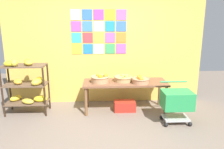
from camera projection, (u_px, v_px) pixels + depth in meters
name	position (u px, v px, depth m)	size (l,w,h in m)	color
ground	(107.00, 140.00, 3.55)	(9.55, 9.55, 0.00)	#736458
back_wall_with_art	(105.00, 42.00, 4.95)	(4.52, 0.07, 2.84)	gold
banana_shelf_unit	(28.00, 83.00, 4.45)	(0.86, 0.52, 1.18)	#302015
display_table	(125.00, 85.00, 4.62)	(1.76, 0.63, 0.64)	brown
fruit_basket_back_right	(123.00, 78.00, 4.63)	(0.40, 0.40, 0.14)	tan
fruit_basket_centre	(141.00, 80.00, 4.48)	(0.36, 0.36, 0.16)	tan
fruit_basket_left	(100.00, 79.00, 4.54)	(0.38, 0.38, 0.18)	tan
produce_crate_under_table	(125.00, 106.00, 4.71)	(0.45, 0.30, 0.21)	red
shopping_cart	(177.00, 101.00, 4.06)	(0.55, 0.46, 0.76)	black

